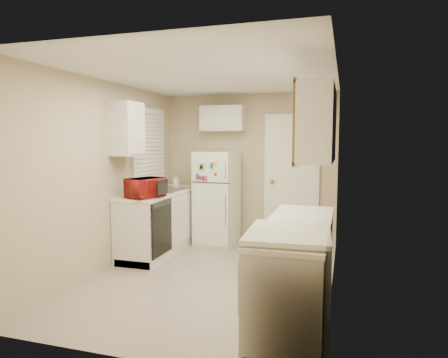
# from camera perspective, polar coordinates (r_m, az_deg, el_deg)

# --- Properties ---
(floor) EXTENTS (3.80, 3.80, 0.00)m
(floor) POSITION_cam_1_polar(r_m,az_deg,el_deg) (4.98, -1.73, -13.85)
(floor) COLOR #B1A491
(floor) RESTS_ON ground
(ceiling) EXTENTS (3.80, 3.80, 0.00)m
(ceiling) POSITION_cam_1_polar(r_m,az_deg,el_deg) (4.75, -1.82, 14.59)
(ceiling) COLOR white
(ceiling) RESTS_ON floor
(wall_left) EXTENTS (3.80, 3.80, 0.00)m
(wall_left) POSITION_cam_1_polar(r_m,az_deg,el_deg) (5.33, -16.17, 0.46)
(wall_left) COLOR tan
(wall_left) RESTS_ON floor
(wall_right) EXTENTS (3.80, 3.80, 0.00)m
(wall_right) POSITION_cam_1_polar(r_m,az_deg,el_deg) (4.47, 15.49, -0.48)
(wall_right) COLOR tan
(wall_right) RESTS_ON floor
(wall_back) EXTENTS (2.80, 2.80, 0.00)m
(wall_back) POSITION_cam_1_polar(r_m,az_deg,el_deg) (6.54, 3.58, 1.59)
(wall_back) COLOR tan
(wall_back) RESTS_ON floor
(wall_front) EXTENTS (2.80, 2.80, 0.00)m
(wall_front) POSITION_cam_1_polar(r_m,az_deg,el_deg) (2.99, -13.54, -3.37)
(wall_front) COLOR tan
(wall_front) RESTS_ON floor
(left_counter) EXTENTS (0.60, 1.80, 0.90)m
(left_counter) POSITION_cam_1_polar(r_m,az_deg,el_deg) (6.07, -8.92, -5.93)
(left_counter) COLOR silver
(left_counter) RESTS_ON floor
(dishwasher) EXTENTS (0.03, 0.58, 0.72)m
(dishwasher) POSITION_cam_1_polar(r_m,az_deg,el_deg) (5.41, -8.93, -6.93)
(dishwasher) COLOR black
(dishwasher) RESTS_ON floor
(sink) EXTENTS (0.54, 0.74, 0.16)m
(sink) POSITION_cam_1_polar(r_m,az_deg,el_deg) (6.13, -8.36, -1.92)
(sink) COLOR gray
(sink) RESTS_ON left_counter
(microwave) EXTENTS (0.53, 0.40, 0.31)m
(microwave) POSITION_cam_1_polar(r_m,az_deg,el_deg) (5.34, -11.19, -1.04)
(microwave) COLOR maroon
(microwave) RESTS_ON left_counter
(soap_bottle) EXTENTS (0.10, 0.10, 0.19)m
(soap_bottle) POSITION_cam_1_polar(r_m,az_deg,el_deg) (6.62, -6.82, -0.13)
(soap_bottle) COLOR white
(soap_bottle) RESTS_ON left_counter
(window_blinds) EXTENTS (0.10, 0.98, 1.08)m
(window_blinds) POSITION_cam_1_polar(r_m,az_deg,el_deg) (6.20, -10.65, 4.99)
(window_blinds) COLOR silver
(window_blinds) RESTS_ON wall_left
(upper_cabinet_left) EXTENTS (0.30, 0.45, 0.70)m
(upper_cabinet_left) POSITION_cam_1_polar(r_m,az_deg,el_deg) (5.42, -13.73, 6.95)
(upper_cabinet_left) COLOR silver
(upper_cabinet_left) RESTS_ON wall_left
(refrigerator) EXTENTS (0.65, 0.63, 1.47)m
(refrigerator) POSITION_cam_1_polar(r_m,az_deg,el_deg) (6.36, -1.03, -2.72)
(refrigerator) COLOR white
(refrigerator) RESTS_ON floor
(cabinet_over_fridge) EXTENTS (0.70, 0.30, 0.40)m
(cabinet_over_fridge) POSITION_cam_1_polar(r_m,az_deg,el_deg) (6.49, -0.16, 8.64)
(cabinet_over_fridge) COLOR silver
(cabinet_over_fridge) RESTS_ON wall_back
(interior_door) EXTENTS (0.86, 0.06, 2.08)m
(interior_door) POSITION_cam_1_polar(r_m,az_deg,el_deg) (6.39, 9.61, -0.19)
(interior_door) COLOR white
(interior_door) RESTS_ON floor
(right_counter) EXTENTS (0.60, 2.00, 0.90)m
(right_counter) POSITION_cam_1_polar(r_m,az_deg,el_deg) (3.86, 10.29, -12.72)
(right_counter) COLOR silver
(right_counter) RESTS_ON floor
(stove) EXTENTS (0.68, 0.82, 0.96)m
(stove) POSITION_cam_1_polar(r_m,az_deg,el_deg) (3.33, 9.13, -15.23)
(stove) COLOR white
(stove) RESTS_ON floor
(upper_cabinet_right) EXTENTS (0.30, 1.20, 0.70)m
(upper_cabinet_right) POSITION_cam_1_polar(r_m,az_deg,el_deg) (3.96, 13.33, 7.51)
(upper_cabinet_right) COLOR silver
(upper_cabinet_right) RESTS_ON wall_right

